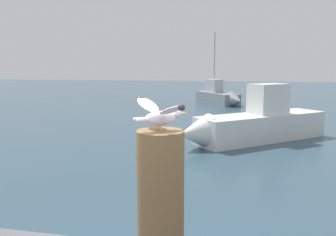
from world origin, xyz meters
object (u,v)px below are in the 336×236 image
(mooring_post, at_px, (161,200))
(boat_grey, at_px, (220,97))
(seagull, at_px, (161,114))
(boat_white, at_px, (252,124))

(mooring_post, distance_m, boat_grey, 21.36)
(seagull, bearing_deg, mooring_post, -139.92)
(mooring_post, bearing_deg, boat_white, 84.15)
(mooring_post, height_order, seagull, seagull)
(mooring_post, distance_m, boat_white, 9.61)
(mooring_post, xyz_separation_m, seagull, (0.00, 0.00, 0.61))
(boat_grey, xyz_separation_m, boat_white, (1.71, -11.81, 0.07))
(mooring_post, distance_m, seagull, 0.61)
(seagull, relative_size, boat_grey, 0.11)
(boat_grey, bearing_deg, mooring_post, -88.03)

